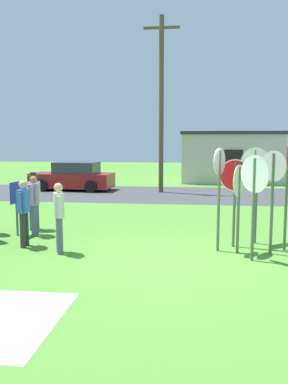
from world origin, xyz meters
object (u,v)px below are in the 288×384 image
(stop_sign_center_cluster, at_px, (254,188))
(person_near_signs, at_px, (33,196))
(parked_car_on_street, at_px, (73,177))
(stop_sign_far_back, at_px, (235,187))
(info_panel_leftmost, at_px, (16,199))
(stop_sign_nearest, at_px, (273,184))
(person_with_sunhat, at_px, (24,210))
(utility_pole, at_px, (161,102))
(stop_sign_leaning_left, at_px, (256,188))
(person_in_blue, at_px, (34,202))
(stop_sign_tallest, at_px, (255,180))
(stop_sign_low_front, at_px, (219,183))
(person_on_left, at_px, (59,214))
(stop_sign_rear_left, at_px, (287,182))
(stop_sign_rear_right, at_px, (239,193))

(stop_sign_center_cluster, height_order, person_near_signs, stop_sign_center_cluster)
(parked_car_on_street, bearing_deg, person_near_signs, -80.30)
(stop_sign_far_back, relative_size, person_near_signs, 1.28)
(stop_sign_center_cluster, bearing_deg, info_panel_leftmost, 164.83)
(stop_sign_nearest, distance_m, person_near_signs, 6.90)
(person_with_sunhat, bearing_deg, person_near_signs, 105.20)
(utility_pole, bearing_deg, stop_sign_leaning_left, -72.25)
(utility_pole, bearing_deg, person_in_blue, -105.21)
(stop_sign_center_cluster, height_order, stop_sign_far_back, stop_sign_center_cluster)
(person_near_signs, bearing_deg, stop_sign_tallest, -12.61)
(utility_pole, bearing_deg, stop_sign_nearest, -72.67)
(stop_sign_low_front, distance_m, person_on_left, 3.89)
(stop_sign_leaning_left, distance_m, person_near_signs, 6.45)
(utility_pole, xyz_separation_m, stop_sign_tallest, (3.18, -10.81, -2.84))
(stop_sign_tallest, relative_size, person_on_left, 1.49)
(stop_sign_rear_left, bearing_deg, stop_sign_nearest, -135.99)
(utility_pole, relative_size, info_panel_leftmost, 5.73)
(parked_car_on_street, height_order, stop_sign_low_front, stop_sign_low_front)
(stop_sign_rear_left, bearing_deg, utility_pole, 109.74)
(stop_sign_rear_left, xyz_separation_m, person_on_left, (-5.39, -0.91, -0.75))
(person_in_blue, height_order, info_panel_leftmost, person_in_blue)
(stop_sign_center_cluster, relative_size, stop_sign_far_back, 1.07)
(stop_sign_tallest, relative_size, stop_sign_far_back, 1.13)
(utility_pole, relative_size, stop_sign_leaning_left, 4.14)
(person_with_sunhat, relative_size, info_panel_leftmost, 1.10)
(stop_sign_nearest, bearing_deg, utility_pole, 107.33)
(person_with_sunhat, xyz_separation_m, person_in_blue, (-0.21, 1.23, 0.00))
(person_on_left, bearing_deg, stop_sign_low_front, 9.93)
(utility_pole, relative_size, person_on_left, 5.19)
(stop_sign_tallest, xyz_separation_m, stop_sign_far_back, (-0.46, 0.10, -0.20))
(parked_car_on_street, xyz_separation_m, stop_sign_nearest, (8.27, -11.64, 0.97))
(stop_sign_low_front, xyz_separation_m, stop_sign_rear_left, (1.63, 0.25, 0.02))
(stop_sign_leaning_left, height_order, info_panel_leftmost, stop_sign_leaning_left)
(stop_sign_nearest, bearing_deg, stop_sign_far_back, 142.95)
(stop_sign_low_front, height_order, stop_sign_tallest, stop_sign_tallest)
(stop_sign_rear_left, relative_size, person_near_signs, 1.49)
(parked_car_on_street, distance_m, person_with_sunhat, 11.89)
(stop_sign_rear_right, height_order, person_with_sunhat, stop_sign_rear_right)
(utility_pole, relative_size, stop_sign_rear_right, 4.14)
(stop_sign_tallest, distance_m, person_on_left, 4.82)
(parked_car_on_street, xyz_separation_m, stop_sign_center_cluster, (7.76, -12.24, 0.95))
(stop_sign_low_front, bearing_deg, stop_sign_far_back, 48.96)
(stop_sign_tallest, height_order, person_near_signs, stop_sign_tallest)
(stop_sign_nearest, height_order, stop_sign_far_back, stop_sign_nearest)
(parked_car_on_street, xyz_separation_m, stop_sign_tallest, (7.92, -11.13, 1.03))
(stop_sign_leaning_left, bearing_deg, stop_sign_low_front, -139.03)
(stop_sign_leaning_left, relative_size, stop_sign_center_cluster, 0.89)
(stop_sign_far_back, distance_m, info_panel_leftmost, 5.99)
(stop_sign_far_back, bearing_deg, stop_sign_rear_right, -86.43)
(utility_pole, bearing_deg, stop_sign_far_back, -75.74)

